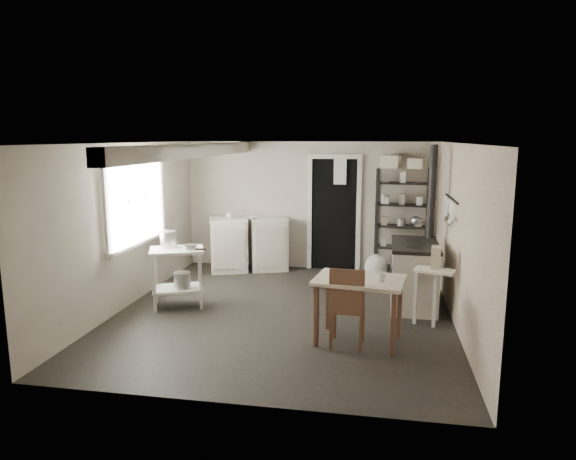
% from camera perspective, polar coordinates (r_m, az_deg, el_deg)
% --- Properties ---
extents(floor, '(5.00, 5.00, 0.00)m').
position_cam_1_polar(floor, '(7.15, -0.43, -9.14)').
color(floor, black).
rests_on(floor, ground).
extents(ceiling, '(5.00, 5.00, 0.00)m').
position_cam_1_polar(ceiling, '(6.74, -0.45, 9.63)').
color(ceiling, silver).
rests_on(ceiling, wall_back).
extents(wall_back, '(4.50, 0.02, 2.30)m').
position_cam_1_polar(wall_back, '(9.29, 2.37, 2.69)').
color(wall_back, '#B3AA99').
rests_on(wall_back, ground).
extents(wall_front, '(4.50, 0.02, 2.30)m').
position_cam_1_polar(wall_front, '(4.48, -6.30, -5.67)').
color(wall_front, '#B3AA99').
rests_on(wall_front, ground).
extents(wall_left, '(0.02, 5.00, 2.30)m').
position_cam_1_polar(wall_left, '(7.58, -17.40, 0.50)').
color(wall_left, '#B3AA99').
rests_on(wall_left, ground).
extents(wall_right, '(0.02, 5.00, 2.30)m').
position_cam_1_polar(wall_right, '(6.82, 18.50, -0.62)').
color(wall_right, '#B3AA99').
rests_on(wall_right, ground).
extents(window, '(0.12, 1.76, 1.28)m').
position_cam_1_polar(window, '(7.70, -16.66, 3.32)').
color(window, silver).
rests_on(window, wall_left).
extents(doorway, '(0.96, 0.10, 2.08)m').
position_cam_1_polar(doorway, '(9.23, 5.11, 1.67)').
color(doorway, silver).
rests_on(doorway, ground).
extents(ceiling_beam, '(0.18, 5.00, 0.18)m').
position_cam_1_polar(ceiling_beam, '(7.06, -10.18, 8.69)').
color(ceiling_beam, silver).
rests_on(ceiling_beam, ceiling).
extents(wallpaper_panel, '(0.01, 5.00, 2.30)m').
position_cam_1_polar(wallpaper_panel, '(6.82, 18.42, -0.62)').
color(wallpaper_panel, beige).
rests_on(wallpaper_panel, wall_right).
extents(utensil_rail, '(0.06, 1.20, 0.44)m').
position_cam_1_polar(utensil_rail, '(7.34, 17.55, 3.34)').
color(utensil_rail, silver).
rests_on(utensil_rail, wall_right).
extents(prep_table, '(0.87, 0.76, 0.84)m').
position_cam_1_polar(prep_table, '(7.45, -12.16, -5.34)').
color(prep_table, silver).
rests_on(prep_table, ground).
extents(stockpot, '(0.26, 0.26, 0.25)m').
position_cam_1_polar(stockpot, '(7.47, -13.14, -1.08)').
color(stockpot, silver).
rests_on(stockpot, prep_table).
extents(saucepan, '(0.25, 0.25, 0.11)m').
position_cam_1_polar(saucepan, '(7.25, -10.90, -2.05)').
color(saucepan, silver).
rests_on(saucepan, prep_table).
extents(bucket, '(0.29, 0.29, 0.26)m').
position_cam_1_polar(bucket, '(7.39, -11.66, -5.58)').
color(bucket, silver).
rests_on(bucket, prep_table).
extents(base_cabinets, '(1.57, 1.06, 0.95)m').
position_cam_1_polar(base_cabinets, '(9.30, -4.38, -1.64)').
color(base_cabinets, beige).
rests_on(base_cabinets, ground).
extents(mixing_bowl, '(0.38, 0.38, 0.07)m').
position_cam_1_polar(mixing_bowl, '(9.09, -4.11, 1.27)').
color(mixing_bowl, silver).
rests_on(mixing_bowl, base_cabinets).
extents(counter_cup, '(0.14, 0.14, 0.10)m').
position_cam_1_polar(counter_cup, '(9.16, -6.57, 1.39)').
color(counter_cup, silver).
rests_on(counter_cup, base_cabinets).
extents(shelf_rack, '(0.91, 0.42, 1.86)m').
position_cam_1_polar(shelf_rack, '(9.05, 12.47, 0.97)').
color(shelf_rack, black).
rests_on(shelf_rack, ground).
extents(shelf_jar, '(0.08, 0.09, 0.17)m').
position_cam_1_polar(shelf_jar, '(8.97, 10.91, 3.58)').
color(shelf_jar, silver).
rests_on(shelf_jar, shelf_rack).
extents(storage_box_a, '(0.38, 0.35, 0.22)m').
position_cam_1_polar(storage_box_a, '(8.97, 11.35, 7.74)').
color(storage_box_a, beige).
rests_on(storage_box_a, shelf_rack).
extents(storage_box_b, '(0.32, 0.31, 0.17)m').
position_cam_1_polar(storage_box_b, '(8.92, 14.12, 7.49)').
color(storage_box_b, beige).
rests_on(storage_box_b, shelf_rack).
extents(stove, '(0.66, 1.17, 0.91)m').
position_cam_1_polar(stove, '(7.52, 13.80, -4.95)').
color(stove, beige).
rests_on(stove, ground).
extents(stovepipe, '(0.13, 0.13, 1.32)m').
position_cam_1_polar(stovepipe, '(7.73, 15.72, 4.06)').
color(stovepipe, black).
rests_on(stovepipe, stove).
extents(side_ledge, '(0.55, 0.42, 0.76)m').
position_cam_1_polar(side_ledge, '(6.74, 15.87, -6.91)').
color(side_ledge, silver).
rests_on(side_ledge, ground).
extents(oats_box, '(0.13, 0.20, 0.28)m').
position_cam_1_polar(oats_box, '(6.64, 16.15, -2.01)').
color(oats_box, beige).
rests_on(oats_box, side_ledge).
extents(work_table, '(1.11, 0.85, 0.77)m').
position_cam_1_polar(work_table, '(6.11, 7.87, -8.88)').
color(work_table, beige).
rests_on(work_table, ground).
extents(table_cup, '(0.14, 0.14, 0.10)m').
position_cam_1_polar(table_cup, '(5.93, 10.31, -5.20)').
color(table_cup, silver).
rests_on(table_cup, work_table).
extents(chair, '(0.41, 0.43, 0.95)m').
position_cam_1_polar(chair, '(5.98, 6.68, -8.21)').
color(chair, '#503122').
rests_on(chair, ground).
extents(flour_sack, '(0.46, 0.43, 0.45)m').
position_cam_1_polar(flour_sack, '(8.75, 9.77, -4.01)').
color(flour_sack, silver).
rests_on(flour_sack, ground).
extents(floor_crock, '(0.17, 0.17, 0.16)m').
position_cam_1_polar(floor_crock, '(7.15, 12.48, -8.75)').
color(floor_crock, silver).
rests_on(floor_crock, ground).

